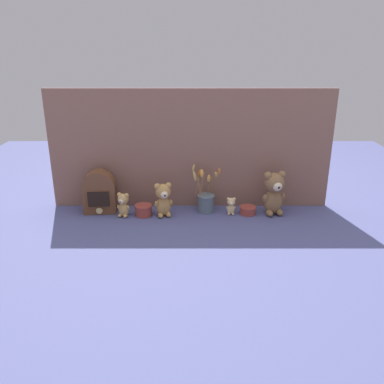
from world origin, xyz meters
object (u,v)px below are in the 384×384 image
teddy_bear_small (125,204)px  decorative_tin_short (145,210)px  flower_vase (208,199)px  teddy_bear_tiny (233,206)px  vintage_radio (101,192)px  teddy_bear_large (276,192)px  decorative_tin_tall (249,210)px  teddy_bear_medium (165,199)px

teddy_bear_small → decorative_tin_short: size_ratio=1.43×
teddy_bear_small → flower_vase: 0.52m
decorative_tin_short → teddy_bear_tiny: bearing=1.6°
decorative_tin_short → vintage_radio: bearing=169.3°
teddy_bear_large → teddy_bear_tiny: size_ratio=2.50×
teddy_bear_large → teddy_bear_tiny: bearing=-178.6°
teddy_bear_large → decorative_tin_tall: bearing=-179.5°
teddy_bear_tiny → flower_vase: bearing=163.9°
teddy_bear_large → flower_vase: size_ratio=0.93×
teddy_bear_tiny → decorative_tin_short: teddy_bear_tiny is taller
teddy_bear_tiny → flower_vase: flower_vase is taller
flower_vase → vintage_radio: flower_vase is taller
teddy_bear_large → decorative_tin_tall: size_ratio=2.67×
teddy_bear_medium → teddy_bear_small: size_ratio=1.39×
teddy_bear_medium → vintage_radio: size_ratio=0.78×
flower_vase → decorative_tin_tall: bearing=-8.7°
teddy_bear_tiny → decorative_tin_short: size_ratio=1.03×
teddy_bear_small → vintage_radio: vintage_radio is taller
decorative_tin_tall → teddy_bear_medium: bearing=-176.8°
teddy_bear_large → flower_vase: flower_vase is taller
teddy_bear_small → teddy_bear_tiny: bearing=2.8°
vintage_radio → decorative_tin_short: size_ratio=2.53×
flower_vase → decorative_tin_short: 0.40m
teddy_bear_medium → teddy_bear_tiny: 0.43m
teddy_bear_large → decorative_tin_short: 0.83m
flower_vase → vintage_radio: (-0.68, -0.01, 0.05)m
teddy_bear_tiny → vintage_radio: 0.84m
decorative_tin_tall → teddy_bear_large: bearing=0.5°
teddy_bear_small → teddy_bear_large: bearing=2.4°
teddy_bear_tiny → teddy_bear_small: bearing=-177.2°
vintage_radio → decorative_tin_tall: bearing=-2.0°
teddy_bear_large → teddy_bear_small: 0.95m
teddy_bear_large → vintage_radio: 1.10m
decorative_tin_short → teddy_bear_small: bearing=-172.0°
teddy_bear_large → teddy_bear_medium: 0.69m
flower_vase → decorative_tin_short: bearing=-171.1°
teddy_bear_medium → decorative_tin_tall: teddy_bear_medium is taller
teddy_bear_tiny → decorative_tin_tall: bearing=2.8°
decorative_tin_tall → decorative_tin_short: decorative_tin_short is taller
teddy_bear_tiny → decorative_tin_tall: 0.11m
decorative_tin_short → flower_vase: bearing=8.9°
teddy_bear_medium → vintage_radio: 0.42m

